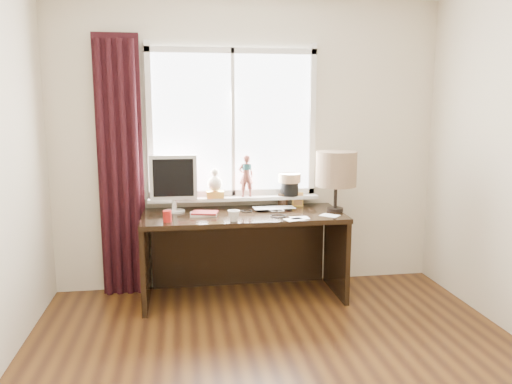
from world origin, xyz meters
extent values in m
cube|color=beige|center=(0.00, 2.00, 1.30)|extent=(3.50, 0.00, 2.60)
imported|color=silver|center=(0.18, 1.72, 0.76)|extent=(0.37, 0.24, 0.03)
imported|color=white|center=(-0.21, 1.36, 0.80)|extent=(0.13, 0.13, 0.10)
cylinder|color=#9E1712|center=(-0.73, 1.42, 0.79)|extent=(0.07, 0.07, 0.09)
cube|color=white|center=(-0.15, 1.99, 1.50)|extent=(1.40, 0.02, 1.30)
cube|color=silver|center=(-0.15, 1.96, 0.88)|extent=(1.50, 0.05, 0.05)
cube|color=silver|center=(-0.15, 1.96, 2.12)|extent=(1.50, 0.05, 0.05)
cube|color=silver|center=(-0.88, 1.96, 1.50)|extent=(0.05, 0.05, 1.40)
cube|color=silver|center=(0.57, 1.96, 1.50)|extent=(0.05, 0.05, 1.40)
cube|color=silver|center=(-0.15, 1.96, 1.50)|extent=(0.03, 0.05, 1.30)
cube|color=silver|center=(-0.15, 1.91, 0.83)|extent=(1.52, 0.18, 0.03)
cylinder|color=maroon|center=(-0.58, 1.88, 0.98)|extent=(0.14, 0.14, 0.26)
cube|color=gold|center=(-0.32, 1.87, 0.88)|extent=(0.15, 0.12, 0.06)
sphere|color=beige|center=(-0.32, 1.87, 0.97)|extent=(0.13, 0.13, 0.13)
sphere|color=beige|center=(-0.32, 1.87, 1.07)|extent=(0.07, 0.07, 0.07)
imported|color=brown|center=(-0.04, 1.88, 1.04)|extent=(0.15, 0.11, 0.38)
cylinder|color=#1E4C51|center=(-0.04, 1.87, 1.12)|extent=(0.10, 0.10, 0.05)
cylinder|color=black|center=(0.35, 1.88, 0.91)|extent=(0.16, 0.16, 0.12)
cylinder|color=#8C6B4C|center=(0.35, 1.88, 1.01)|extent=(0.20, 0.20, 0.08)
cube|color=black|center=(-1.13, 1.92, 1.12)|extent=(0.38, 0.05, 2.25)
cylinder|color=black|center=(-1.27, 1.89, 1.10)|extent=(0.06, 0.06, 2.20)
cylinder|color=black|center=(-1.18, 1.89, 1.10)|extent=(0.06, 0.06, 2.20)
cylinder|color=black|center=(-1.09, 1.89, 1.10)|extent=(0.06, 0.06, 2.20)
cylinder|color=black|center=(-1.00, 1.89, 1.10)|extent=(0.06, 0.06, 2.20)
cube|color=black|center=(-0.10, 1.63, 0.73)|extent=(1.70, 0.70, 0.04)
cube|color=black|center=(-0.93, 1.63, 0.35)|extent=(0.04, 0.64, 0.71)
cube|color=black|center=(0.73, 1.63, 0.35)|extent=(0.04, 0.64, 0.71)
cube|color=black|center=(-0.10, 1.97, 0.35)|extent=(1.60, 0.03, 0.71)
cylinder|color=beige|center=(-0.68, 1.78, 0.76)|extent=(0.18, 0.18, 0.01)
cylinder|color=beige|center=(-0.68, 1.78, 0.81)|extent=(0.04, 0.04, 0.10)
cube|color=beige|center=(-0.68, 1.78, 1.05)|extent=(0.40, 0.04, 0.38)
cube|color=black|center=(-0.68, 1.76, 1.05)|extent=(0.34, 0.01, 0.32)
cube|color=beige|center=(-0.44, 1.61, 0.76)|extent=(0.23, 0.17, 0.02)
cube|color=maroon|center=(-0.43, 1.60, 0.78)|extent=(0.24, 0.19, 0.01)
cylinder|color=black|center=(0.29, 1.87, 0.81)|extent=(0.09, 0.09, 0.12)
cylinder|color=black|center=(0.27, 1.88, 0.86)|extent=(0.01, 0.01, 0.22)
cylinder|color=black|center=(0.30, 1.86, 0.84)|extent=(0.01, 0.01, 0.19)
cylinder|color=black|center=(0.29, 1.89, 0.88)|extent=(0.01, 0.01, 0.25)
cylinder|color=black|center=(0.31, 1.88, 0.83)|extent=(0.01, 0.01, 0.17)
cube|color=gold|center=(0.43, 1.86, 0.81)|extent=(0.10, 0.03, 0.13)
cube|color=#996633|center=(0.43, 1.85, 0.81)|extent=(0.07, 0.02, 0.10)
cylinder|color=black|center=(0.70, 1.61, 0.77)|extent=(0.14, 0.14, 0.03)
cylinder|color=black|center=(0.70, 1.61, 0.89)|extent=(0.03, 0.03, 0.22)
cylinder|color=#9C825F|center=(0.70, 1.61, 1.12)|extent=(0.35, 0.35, 0.30)
cube|color=white|center=(0.33, 1.39, 0.75)|extent=(0.15, 0.12, 0.00)
cube|color=white|center=(0.60, 1.44, 0.75)|extent=(0.18, 0.18, 0.00)
cube|color=white|center=(0.27, 1.34, 0.75)|extent=(0.17, 0.14, 0.00)
torus|color=black|center=(0.17, 1.47, 0.75)|extent=(0.17, 0.17, 0.01)
torus|color=black|center=(0.08, 1.73, 0.75)|extent=(0.14, 0.14, 0.01)
torus|color=black|center=(-0.06, 1.71, 0.75)|extent=(0.10, 0.10, 0.01)
camera|label=1|loc=(-0.61, -2.48, 1.66)|focal=35.00mm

